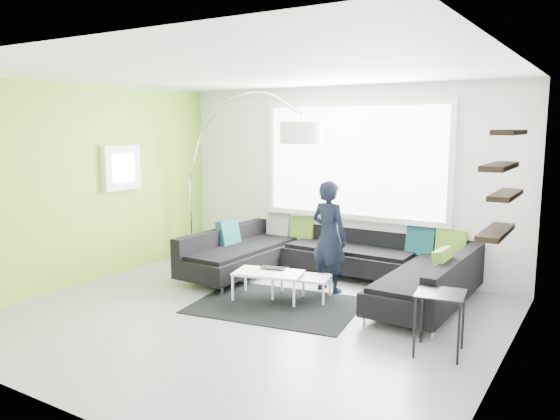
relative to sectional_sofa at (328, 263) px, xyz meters
The scene contains 9 objects.
ground 1.59m from the sectional_sofa, 99.74° to the right, with size 5.50×5.50×0.00m, color gray.
room_shell 1.98m from the sectional_sofa, 99.63° to the right, with size 5.54×5.04×2.82m.
sectional_sofa is the anchor object (origin of this frame).
rug 1.08m from the sectional_sofa, 101.17° to the right, with size 2.00×1.45×0.01m, color black.
coffee_table 0.78m from the sectional_sofa, 108.78° to the right, with size 1.10×0.64×0.36m, color white.
arc_lamp 2.81m from the sectional_sofa, behind, with size 2.54×0.92×2.71m, color white, non-canonical shape.
side_table 2.37m from the sectional_sofa, 35.73° to the right, with size 0.45×0.45×0.62m, color black.
person 0.42m from the sectional_sofa, 55.61° to the right, with size 0.61×0.46×1.50m, color black.
laptop 0.86m from the sectional_sofa, 120.53° to the right, with size 0.38×0.29×0.03m, color black.
Camera 1 is at (3.54, -4.99, 2.20)m, focal length 35.00 mm.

